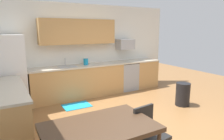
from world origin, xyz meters
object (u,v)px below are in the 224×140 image
Objects in this scene: oven_range at (127,76)px; kettle at (86,62)px; trash_bin at (183,94)px; microwave at (125,44)px; refrigerator at (9,73)px; chair_near_table at (148,131)px; dining_table at (100,130)px.

kettle is (-1.41, 0.05, 0.56)m from oven_range.
oven_range is at bearing 103.17° from trash_bin.
microwave is at bearing 102.55° from trash_bin.
refrigerator is 9.19× the size of kettle.
chair_near_table is (-1.83, -3.36, 0.05)m from oven_range.
dining_table is at bearing -128.01° from oven_range.
dining_table is at bearing -127.20° from microwave.
trash_bin is (0.46, -2.07, -1.19)m from microwave.
kettle is (2.05, 0.13, 0.10)m from refrigerator.
oven_range reaches higher than chair_near_table.
chair_near_table reaches higher than dining_table.
chair_near_table is at bearing -0.65° from dining_table.
dining_table is 3.40m from trash_bin.
microwave is 4.03m from chair_near_table.
refrigerator is at bearing -178.68° from oven_range.
refrigerator is 3.06× the size of trash_bin.
trash_bin is 3.00× the size of kettle.
chair_near_table is 3.47m from kettle.
dining_table is (-2.62, -3.45, -0.77)m from microwave.
kettle is at bearing 177.97° from oven_range.
dining_table is 3.62m from kettle.
oven_range reaches higher than trash_bin.
refrigerator is 3.38m from dining_table.
trash_bin is (3.08, 1.38, -0.41)m from dining_table.
chair_near_table is (1.63, -3.28, -0.41)m from refrigerator.
refrigerator is 1.31× the size of dining_table.
dining_table is 0.81m from chair_near_table.
refrigerator is at bearing 154.30° from trash_bin.
refrigerator reaches higher than microwave.
trash_bin is at bearing -76.83° from oven_range.
microwave is at bearing 2.97° from refrigerator.
oven_range is at bearing 1.32° from refrigerator.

